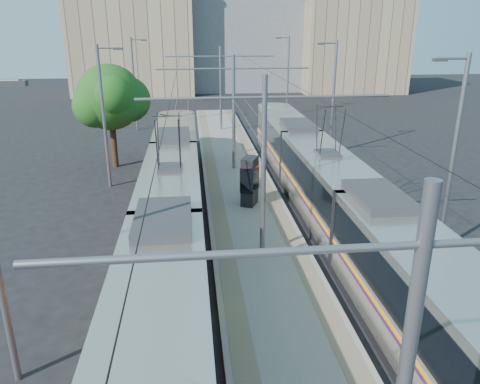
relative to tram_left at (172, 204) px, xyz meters
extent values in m
cube|color=gray|center=(3.60, 6.85, -1.56)|extent=(4.00, 50.00, 0.30)
cube|color=gray|center=(2.15, 6.85, -1.40)|extent=(0.70, 50.00, 0.01)
cube|color=gray|center=(5.05, 6.85, -1.40)|extent=(0.70, 50.00, 0.01)
cube|color=gray|center=(-0.72, 6.85, -1.69)|extent=(0.07, 70.00, 0.03)
cube|color=gray|center=(0.72, 6.85, -1.69)|extent=(0.07, 70.00, 0.03)
cube|color=gray|center=(6.48, 6.85, -1.69)|extent=(0.07, 70.00, 0.03)
cube|color=gray|center=(7.92, 6.85, -1.69)|extent=(0.07, 70.00, 0.03)
cube|color=black|center=(0.00, 0.00, -1.51)|extent=(2.30, 28.17, 0.40)
cube|color=#BDB8AD|center=(0.00, 0.00, 0.14)|extent=(2.40, 26.57, 2.90)
cube|color=black|center=(0.00, 0.00, 0.64)|extent=(2.43, 26.57, 1.30)
cube|color=orange|center=(0.00, 0.00, -0.26)|extent=(2.43, 26.57, 0.12)
cube|color=#B6250A|center=(0.00, 0.00, -0.76)|extent=(2.42, 26.57, 1.10)
cube|color=#2D2D30|center=(0.00, 0.00, 1.74)|extent=(1.68, 3.00, 0.30)
cube|color=black|center=(7.20, 1.60, -1.51)|extent=(2.30, 30.16, 0.40)
cube|color=beige|center=(7.20, 1.60, 0.14)|extent=(2.40, 28.56, 2.90)
cube|color=black|center=(7.20, 1.60, 0.64)|extent=(2.43, 28.56, 1.30)
cube|color=#FAA70D|center=(7.20, 1.60, -0.26)|extent=(2.43, 28.56, 0.12)
cube|color=#411448|center=(7.20, 1.60, -0.41)|extent=(2.43, 28.56, 0.10)
cube|color=#2D2D30|center=(7.20, 1.60, 1.74)|extent=(1.68, 3.00, 0.30)
cylinder|color=slate|center=(3.60, -14.15, 4.79)|extent=(9.20, 0.10, 0.10)
cylinder|color=slate|center=(3.60, -2.15, 2.09)|extent=(0.20, 0.20, 7.00)
cylinder|color=slate|center=(3.60, -2.15, 4.79)|extent=(9.20, 0.10, 0.10)
cylinder|color=slate|center=(3.60, 9.85, 2.09)|extent=(0.20, 0.20, 7.00)
cylinder|color=slate|center=(3.60, 9.85, 4.79)|extent=(9.20, 0.10, 0.10)
cylinder|color=slate|center=(3.60, 21.85, 2.09)|extent=(0.20, 0.20, 7.00)
cylinder|color=slate|center=(3.60, 21.85, 4.79)|extent=(9.20, 0.10, 0.10)
cylinder|color=black|center=(0.00, 6.85, 3.84)|extent=(0.02, 70.00, 0.02)
cylinder|color=black|center=(7.20, 6.85, 3.84)|extent=(0.02, 70.00, 0.02)
cube|color=#2D2D30|center=(-2.80, -8.15, 6.04)|extent=(0.50, 0.22, 0.12)
cylinder|color=slate|center=(-3.90, 7.85, 2.29)|extent=(0.18, 0.18, 8.00)
cube|color=#2D2D30|center=(-2.80, 7.85, 6.04)|extent=(0.50, 0.22, 0.12)
cylinder|color=slate|center=(-3.90, 23.85, 2.29)|extent=(0.18, 0.18, 8.00)
cube|color=#2D2D30|center=(-2.80, 23.85, 6.04)|extent=(0.50, 0.22, 0.12)
cylinder|color=slate|center=(11.10, -2.15, 2.29)|extent=(0.18, 0.18, 8.00)
cube|color=#2D2D30|center=(10.00, -2.15, 6.04)|extent=(0.50, 0.22, 0.12)
cylinder|color=slate|center=(11.10, 13.85, 2.29)|extent=(0.18, 0.18, 8.00)
cube|color=#2D2D30|center=(10.00, 13.85, 6.04)|extent=(0.50, 0.22, 0.12)
cylinder|color=slate|center=(11.10, 29.85, 2.29)|extent=(0.18, 0.18, 8.00)
cube|color=#2D2D30|center=(10.00, 29.85, 6.04)|extent=(0.50, 0.22, 0.12)
cube|color=black|center=(3.78, 3.33, -0.18)|extent=(1.02, 1.24, 2.46)
cube|color=black|center=(3.78, 3.33, -0.02)|extent=(1.07, 1.29, 1.28)
cylinder|color=#382314|center=(-4.15, 11.99, -0.32)|extent=(0.38, 0.38, 2.78)
sphere|color=#194E16|center=(-4.15, 11.99, 2.90)|extent=(4.17, 4.17, 4.17)
sphere|color=#194E16|center=(-3.11, 12.68, 2.64)|extent=(2.96, 2.96, 2.96)
cube|color=tan|center=(-6.40, 49.85, 5.66)|extent=(16.00, 12.00, 14.74)
cube|color=gray|center=(9.60, 53.85, 5.39)|extent=(18.00, 14.00, 14.19)
cube|color=tan|center=(23.60, 47.85, 4.38)|extent=(14.00, 10.00, 12.19)
camera|label=1|loc=(0.93, -18.84, 7.21)|focal=35.00mm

